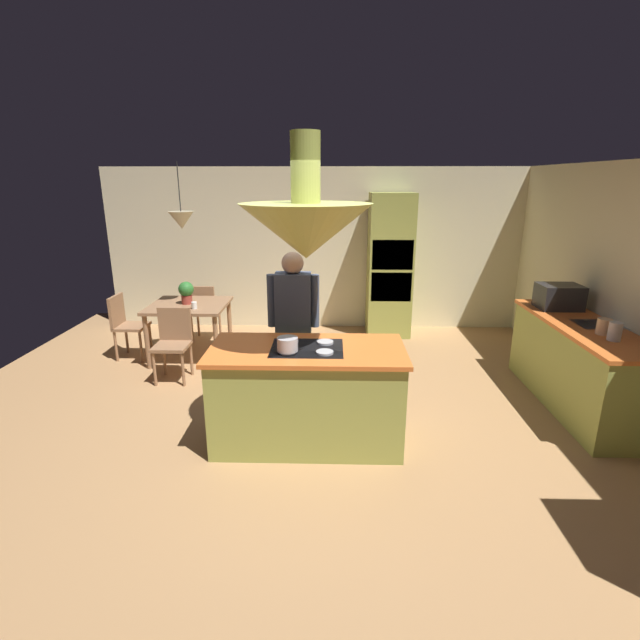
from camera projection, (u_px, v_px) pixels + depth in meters
ground at (309, 429)px, 4.61m from camera, size 8.16×8.16×0.00m
wall_back at (319, 250)px, 7.55m from camera, size 6.80×0.10×2.55m
kitchen_island at (307, 395)px, 4.29m from camera, size 1.75×0.85×0.94m
counter_run_right at (578, 364)px, 4.98m from camera, size 0.73×2.10×0.92m
oven_tower at (390, 266)px, 7.19m from camera, size 0.66×0.62×2.17m
dining_table at (189, 311)px, 6.29m from camera, size 1.01×0.94×0.76m
person_at_island at (294, 321)px, 4.82m from camera, size 0.53×0.22×1.67m
range_hood at (306, 228)px, 3.86m from camera, size 1.10×1.10×1.00m
pendant_light_over_table at (181, 220)px, 5.94m from camera, size 0.32×0.32×0.82m
chair_facing_island at (173, 339)px, 5.67m from camera, size 0.40×0.40×0.87m
chair_by_back_wall at (204, 309)px, 6.99m from camera, size 0.40×0.40×0.87m
chair_at_corner at (125, 322)px, 6.35m from camera, size 0.40×0.40×0.87m
potted_plant_on_table at (186, 291)px, 6.23m from camera, size 0.20×0.20×0.30m
cup_on_table at (194, 305)px, 6.02m from camera, size 0.07×0.07×0.09m
canister_flour at (615, 331)px, 4.33m from camera, size 0.12×0.12×0.17m
canister_sugar at (604, 327)px, 4.51m from camera, size 0.13×0.13×0.16m
microwave_on_counter at (559, 297)px, 5.40m from camera, size 0.46×0.36×0.28m
cooking_pot_on_cooktop at (287, 344)px, 4.01m from camera, size 0.18×0.18×0.12m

